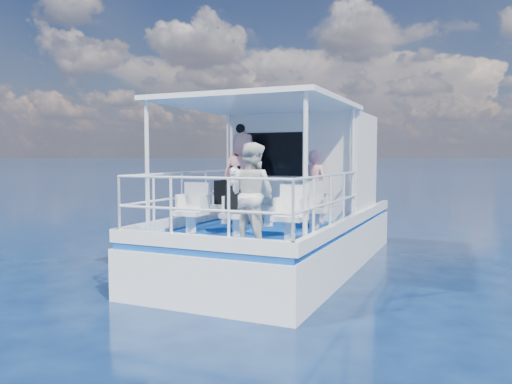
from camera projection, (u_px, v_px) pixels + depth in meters
ground at (264, 275)px, 9.25m from camera, size 2000.00×2000.00×0.00m
hull at (283, 265)px, 10.16m from camera, size 3.00×7.00×1.60m
deck at (283, 223)px, 10.10m from camera, size 2.90×6.90×0.10m
cabin at (304, 166)px, 11.20m from camera, size 2.85×2.00×2.20m
canopy at (260, 103)px, 8.85m from camera, size 3.00×3.20×0.08m
canopy_posts at (259, 168)px, 8.88m from camera, size 2.77×2.97×2.20m
railings at (251, 203)px, 8.62m from camera, size 2.84×3.59×1.00m
seat_port_fwd at (226, 214)px, 9.72m from camera, size 0.48×0.46×0.38m
seat_center_fwd at (268, 216)px, 9.35m from camera, size 0.48×0.46×0.38m
seat_stbd_fwd at (314, 218)px, 8.99m from camera, size 0.48×0.46×0.38m
seat_port_aft at (191, 221)px, 8.53m from camera, size 0.48×0.46×0.38m
seat_center_aft at (238, 224)px, 8.17m from camera, size 0.48×0.46×0.38m
seat_stbd_aft at (290, 227)px, 7.80m from camera, size 0.48×0.46×0.38m
passenger_port_fwd at (243, 176)px, 10.22m from camera, size 0.75×0.60×1.79m
passenger_stbd_fwd at (315, 187)px, 9.75m from camera, size 0.58×0.45×1.43m
passenger_stbd_aft at (252, 195)px, 7.17m from camera, size 0.84×0.72×1.50m
backpack_port at (224, 192)px, 9.61m from camera, size 0.35×0.20×0.46m
backpack_center at (236, 200)px, 8.09m from camera, size 0.29×0.17×0.44m
compact_camera at (223, 179)px, 9.58m from camera, size 0.10×0.06×0.06m
panda at (235, 176)px, 8.05m from camera, size 0.21×0.18×0.33m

